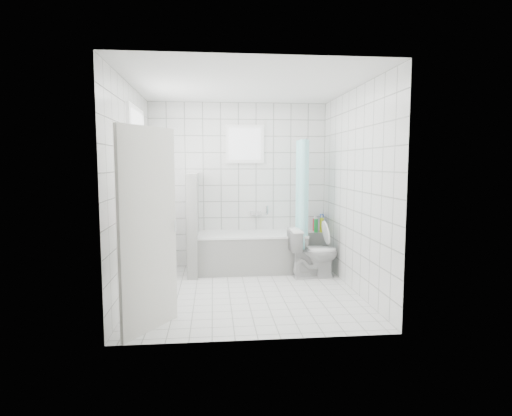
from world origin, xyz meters
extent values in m
plane|color=white|center=(0.00, 0.00, 0.00)|extent=(3.00, 3.00, 0.00)
plane|color=white|center=(0.00, 0.00, 2.60)|extent=(3.00, 3.00, 0.00)
cube|color=white|center=(0.00, 1.50, 1.30)|extent=(2.80, 0.02, 2.60)
cube|color=white|center=(0.00, -1.50, 1.30)|extent=(2.80, 0.02, 2.60)
cube|color=white|center=(-1.40, 0.00, 1.30)|extent=(0.02, 3.00, 2.60)
cube|color=white|center=(1.40, 0.00, 1.30)|extent=(0.02, 3.00, 2.60)
cube|color=white|center=(-1.35, 0.30, 1.60)|extent=(0.01, 0.90, 1.40)
cube|color=white|center=(0.10, 1.46, 1.95)|extent=(0.50, 0.01, 0.50)
cube|color=white|center=(-1.31, 0.30, 0.86)|extent=(0.18, 1.02, 0.08)
cube|color=silver|center=(-1.04, -1.14, 1.00)|extent=(0.46, 0.70, 2.00)
cube|color=white|center=(0.17, 1.12, 0.28)|extent=(1.61, 0.75, 0.55)
cube|color=white|center=(0.17, 1.12, 0.57)|extent=(1.63, 0.77, 0.03)
cube|color=white|center=(-0.71, 1.07, 0.75)|extent=(0.15, 0.85, 1.50)
cube|color=white|center=(1.29, 1.38, 0.28)|extent=(0.40, 0.24, 0.55)
imported|color=silver|center=(1.03, 0.65, 0.36)|extent=(0.72, 0.44, 0.72)
cylinder|color=silver|center=(0.93, 1.10, 2.00)|extent=(0.02, 0.80, 0.02)
cube|color=silver|center=(0.27, 1.46, 0.85)|extent=(0.18, 0.06, 0.06)
imported|color=#31A0E0|center=(-1.30, 0.10, 1.00)|extent=(0.12, 0.13, 0.21)
imported|color=#E170E1|center=(-1.30, 0.61, 0.98)|extent=(0.09, 0.09, 0.17)
imported|color=pink|center=(-1.30, -0.05, 1.04)|extent=(0.14, 0.14, 0.28)
imported|color=silver|center=(-1.30, 0.41, 1.04)|extent=(0.11, 0.11, 0.29)
cylinder|color=yellow|center=(1.31, 1.29, 0.67)|extent=(0.06, 0.06, 0.23)
cylinder|color=green|center=(1.22, 1.30, 0.66)|extent=(0.06, 0.06, 0.21)
cylinder|color=blue|center=(1.34, 1.41, 0.69)|extent=(0.06, 0.06, 0.28)
cylinder|color=red|center=(1.23, 1.40, 0.65)|extent=(0.06, 0.06, 0.21)
camera|label=1|loc=(-0.41, -5.33, 1.64)|focal=30.00mm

